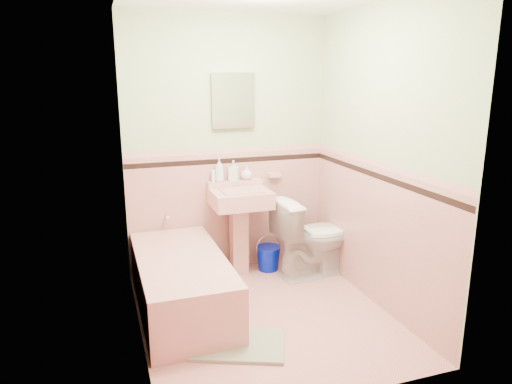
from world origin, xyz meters
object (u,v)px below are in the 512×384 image
object	(u,v)px
bathtub	(182,285)
sink	(241,234)
bucket	(268,258)
soap_bottle_mid	(233,171)
soap_bottle_right	(246,173)
medicine_cabinet	(233,101)
soap_bottle_left	(219,170)
toilet	(313,236)
shoe	(224,336)

from	to	relation	value
bathtub	sink	xyz separation A→B (m)	(0.68, 0.53, 0.21)
bucket	soap_bottle_mid	bearing A→B (deg)	156.47
sink	soap_bottle_right	world-z (taller)	soap_bottle_right
soap_bottle_mid	soap_bottle_right	xyz separation A→B (m)	(0.13, 0.00, -0.03)
medicine_cabinet	bucket	xyz separation A→B (m)	(0.30, -0.17, -1.58)
bucket	medicine_cabinet	bearing A→B (deg)	150.91
bucket	sink	bearing A→B (deg)	-172.22
medicine_cabinet	soap_bottle_left	distance (m)	0.68
soap_bottle_left	bucket	xyz separation A→B (m)	(0.46, -0.14, -0.92)
soap_bottle_left	toilet	distance (m)	1.13
soap_bottle_mid	soap_bottle_right	size ratio (longest dim) A/B	1.40
sink	soap_bottle_left	world-z (taller)	soap_bottle_left
soap_bottle_left	bucket	size ratio (longest dim) A/B	0.93
sink	bathtub	bearing A→B (deg)	-142.07
sink	medicine_cabinet	bearing A→B (deg)	90.00
soap_bottle_mid	bucket	xyz separation A→B (m)	(0.32, -0.14, -0.90)
sink	shoe	world-z (taller)	sink
soap_bottle_right	shoe	world-z (taller)	soap_bottle_right
toilet	soap_bottle_right	bearing A→B (deg)	49.62
bucket	shoe	bearing A→B (deg)	-123.75
soap_bottle_mid	bucket	world-z (taller)	soap_bottle_mid
toilet	bucket	world-z (taller)	toilet
medicine_cabinet	shoe	distance (m)	2.18
soap_bottle_left	shoe	bearing A→B (deg)	-103.82
soap_bottle_left	shoe	distance (m)	1.67
bathtub	shoe	bearing A→B (deg)	-71.56
sink	soap_bottle_right	bearing A→B (deg)	56.54
soap_bottle_left	bathtub	bearing A→B (deg)	-126.35
medicine_cabinet	soap_bottle_right	distance (m)	0.71
soap_bottle_right	bucket	bearing A→B (deg)	-36.98
sink	soap_bottle_right	size ratio (longest dim) A/B	6.12
sink	toilet	bearing A→B (deg)	-16.96
bathtub	soap_bottle_mid	xyz separation A→B (m)	(0.66, 0.71, 0.80)
bathtub	medicine_cabinet	bearing A→B (deg)	47.42
toilet	medicine_cabinet	bearing A→B (deg)	52.70
soap_bottle_right	bucket	size ratio (longest dim) A/B	0.57
shoe	medicine_cabinet	bearing A→B (deg)	71.94
soap_bottle_mid	shoe	world-z (taller)	soap_bottle_mid
medicine_cabinet	shoe	xyz separation A→B (m)	(-0.48, -1.34, -1.65)
soap_bottle_left	bucket	distance (m)	1.04
bathtub	soap_bottle_left	distance (m)	1.20
toilet	bucket	xyz separation A→B (m)	(-0.38, 0.25, -0.27)
soap_bottle_left	soap_bottle_mid	size ratio (longest dim) A/B	1.16
soap_bottle_mid	shoe	distance (m)	1.70
medicine_cabinet	soap_bottle_right	world-z (taller)	medicine_cabinet
sink	soap_bottle_left	distance (m)	0.65
soap_bottle_mid	sink	bearing A→B (deg)	-85.14
soap_bottle_mid	bucket	bearing A→B (deg)	-23.53
shoe	soap_bottle_mid	bearing A→B (deg)	72.12
sink	soap_bottle_left	xyz separation A→B (m)	(-0.16, 0.18, 0.61)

